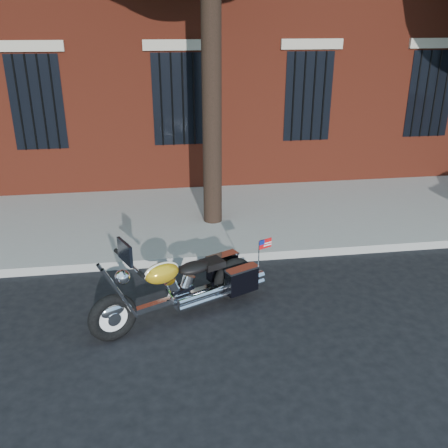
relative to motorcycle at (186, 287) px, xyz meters
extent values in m
plane|color=black|center=(0.27, 0.22, -0.45)|extent=(120.00, 120.00, 0.00)
cube|color=gray|center=(0.27, 1.60, -0.37)|extent=(40.00, 0.16, 0.15)
cube|color=gray|center=(0.27, 3.48, -0.37)|extent=(40.00, 3.60, 0.15)
cube|color=black|center=(0.27, 5.33, 1.75)|extent=(1.10, 0.14, 2.00)
cube|color=#B2A893|center=(0.27, 5.30, 2.90)|extent=(1.40, 0.20, 0.22)
cylinder|color=black|center=(0.27, 5.25, 1.75)|extent=(0.04, 0.04, 2.00)
cylinder|color=black|center=(0.77, 3.12, 2.05)|extent=(0.36, 0.36, 5.00)
torus|color=black|center=(-0.97, -0.44, -0.12)|extent=(0.66, 0.41, 0.66)
torus|color=black|center=(0.72, 0.34, -0.12)|extent=(0.66, 0.41, 0.66)
cylinder|color=white|center=(-0.97, -0.44, -0.12)|extent=(0.47, 0.26, 0.49)
cylinder|color=white|center=(0.72, 0.34, -0.12)|extent=(0.47, 0.26, 0.49)
ellipsoid|color=white|center=(-0.97, -0.44, -0.02)|extent=(0.37, 0.26, 0.19)
ellipsoid|color=gold|center=(0.72, 0.34, 0.00)|extent=(0.37, 0.27, 0.19)
cube|color=white|center=(-0.12, -0.05, -0.14)|extent=(1.38, 0.71, 0.08)
cylinder|color=white|center=(-0.08, -0.03, -0.16)|extent=(0.36, 0.29, 0.31)
cylinder|color=white|center=(0.44, 0.01, -0.15)|extent=(1.15, 0.59, 0.09)
ellipsoid|color=gold|center=(-0.32, -0.14, 0.32)|extent=(0.56, 0.46, 0.28)
ellipsoid|color=black|center=(0.13, 0.06, 0.26)|extent=(0.55, 0.45, 0.15)
cube|color=black|center=(0.59, 0.56, -0.01)|extent=(0.49, 0.34, 0.37)
cube|color=black|center=(0.80, 0.10, -0.01)|extent=(0.49, 0.34, 0.37)
cylinder|color=white|center=(-0.72, -0.33, 0.59)|extent=(0.35, 0.71, 0.04)
sphere|color=white|center=(-0.81, -0.37, 0.41)|extent=(0.26, 0.26, 0.20)
cube|color=black|center=(-0.76, -0.34, 0.75)|extent=(0.20, 0.37, 0.27)
cube|color=red|center=(1.15, 0.21, 0.48)|extent=(0.20, 0.10, 0.14)
camera|label=1|loc=(-0.36, -6.01, 3.41)|focal=40.00mm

